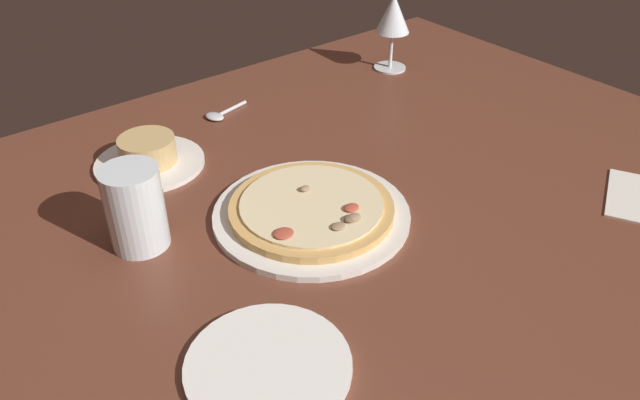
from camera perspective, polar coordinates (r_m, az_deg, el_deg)
dining_table at (r=94.64cm, az=0.76°, el=-2.46°), size 150.00×110.00×4.00cm
pizza_main at (r=92.60cm, az=-0.76°, el=-0.98°), size 29.01×29.01×3.39cm
ramekin_on_saucer at (r=108.30cm, az=-15.19°, el=3.90°), size 18.04×18.04×5.10cm
wine_glass_far at (r=138.79cm, az=6.60°, el=16.06°), size 7.27×7.27×16.14cm
water_glass at (r=88.85cm, az=-16.21°, el=-1.17°), size 7.91×7.91×11.98cm
side_plate at (r=72.20cm, az=-4.69°, el=-14.65°), size 18.64×18.64×0.90cm
spoon at (r=122.16cm, az=-9.10°, el=7.60°), size 10.00×4.54×1.00cm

